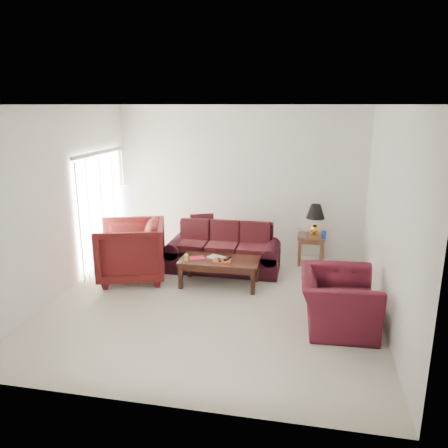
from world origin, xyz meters
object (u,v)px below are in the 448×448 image
(armchair_left, at_px, (131,251))
(coffee_table, at_px, (220,272))
(floor_lamp, at_px, (127,219))
(armchair_right, at_px, (338,301))
(end_table, at_px, (311,249))
(sofa, at_px, (223,248))

(armchair_left, xyz_separation_m, coffee_table, (1.59, 0.02, -0.29))
(floor_lamp, xyz_separation_m, coffee_table, (2.22, -1.32, -0.49))
(floor_lamp, bearing_deg, armchair_right, -30.47)
(floor_lamp, relative_size, armchair_right, 1.23)
(armchair_right, height_order, coffee_table, armchair_right)
(coffee_table, bearing_deg, end_table, 41.53)
(floor_lamp, xyz_separation_m, armchair_left, (0.63, -1.34, -0.20))
(floor_lamp, relative_size, armchair_left, 1.25)
(floor_lamp, bearing_deg, end_table, 1.32)
(end_table, xyz_separation_m, floor_lamp, (-3.75, -0.09, 0.44))
(armchair_left, bearing_deg, armchair_right, 55.31)
(end_table, relative_size, armchair_left, 0.49)
(armchair_left, bearing_deg, sofa, 98.54)
(coffee_table, bearing_deg, armchair_right, -31.34)
(sofa, xyz_separation_m, armchair_right, (1.98, -1.81, -0.05))
(coffee_table, bearing_deg, sofa, 95.65)
(armchair_left, bearing_deg, end_table, 97.20)
(sofa, relative_size, coffee_table, 1.57)
(sofa, relative_size, floor_lamp, 1.45)
(armchair_right, bearing_deg, coffee_table, 57.41)
(sofa, distance_m, armchair_right, 2.69)
(armchair_left, xyz_separation_m, armchair_right, (3.48, -1.08, -0.14))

